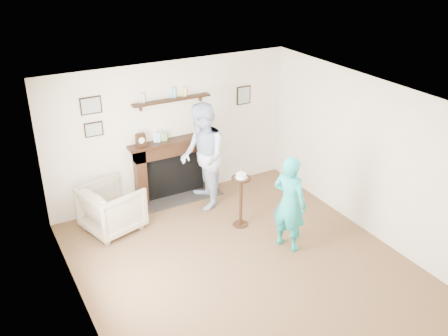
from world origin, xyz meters
The scene contains 6 objects.
ground centered at (0.00, 0.00, 0.00)m, with size 5.00×5.00×0.00m, color brown.
room_shell centered at (0.00, 0.69, 1.62)m, with size 4.54×5.02×2.52m.
armchair centered at (-1.35, 1.90, 0.00)m, with size 0.83×0.86×0.78m, color #BCA98B.
man centered at (0.30, 1.90, 0.00)m, with size 0.91×0.71×1.88m, color silver.
woman centered at (0.85, 0.12, 0.00)m, with size 0.56×0.36×1.52m, color #1FB4AB.
pedestal_table centered at (0.53, 1.00, 0.62)m, with size 0.31×0.31×1.01m.
Camera 1 is at (-3.12, -5.08, 4.43)m, focal length 40.00 mm.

